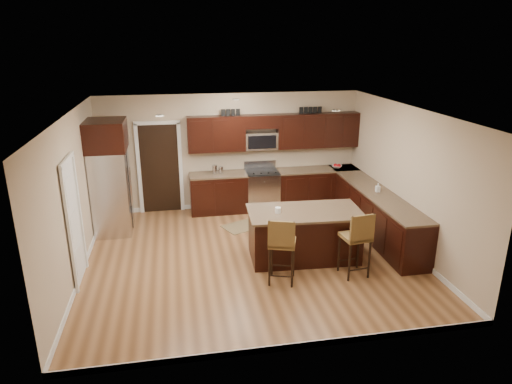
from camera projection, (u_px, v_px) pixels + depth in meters
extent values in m
plane|color=brown|center=(251.00, 257.00, 8.51)|extent=(6.00, 6.00, 0.00)
plane|color=silver|center=(251.00, 112.00, 7.65)|extent=(6.00, 6.00, 0.00)
plane|color=tan|center=(231.00, 152.00, 10.64)|extent=(6.00, 0.00, 6.00)
plane|color=tan|center=(73.00, 198.00, 7.57)|extent=(0.00, 5.50, 5.50)
plane|color=tan|center=(408.00, 179.00, 8.59)|extent=(0.00, 5.50, 5.50)
cube|color=black|center=(218.00, 194.00, 10.60)|extent=(1.30, 0.60, 0.88)
cube|color=black|center=(317.00, 188.00, 11.00)|extent=(1.94, 0.60, 0.88)
cube|color=black|center=(378.00, 216.00, 9.27)|extent=(0.60, 3.35, 0.88)
cube|color=brown|center=(218.00, 175.00, 10.45)|extent=(1.30, 0.63, 0.04)
cube|color=brown|center=(318.00, 170.00, 10.85)|extent=(1.94, 0.63, 0.04)
cube|color=brown|center=(380.00, 194.00, 9.13)|extent=(0.63, 3.35, 0.04)
cube|color=black|center=(216.00, 134.00, 10.28)|extent=(1.30, 0.33, 0.80)
cube|color=black|center=(318.00, 130.00, 10.68)|extent=(1.94, 0.33, 0.80)
cube|color=black|center=(261.00, 121.00, 10.37)|extent=(0.76, 0.33, 0.30)
cube|color=silver|center=(262.00, 191.00, 10.77)|extent=(0.76, 0.64, 0.90)
cube|color=black|center=(262.00, 172.00, 10.62)|extent=(0.76, 0.60, 0.03)
cube|color=black|center=(264.00, 195.00, 10.49)|extent=(0.65, 0.01, 0.45)
cube|color=silver|center=(260.00, 164.00, 10.84)|extent=(0.76, 0.05, 0.18)
cube|color=silver|center=(261.00, 141.00, 10.54)|extent=(0.76, 0.31, 0.40)
cube|color=black|center=(160.00, 169.00, 10.45)|extent=(0.85, 0.03, 2.06)
cube|color=white|center=(74.00, 223.00, 7.40)|extent=(0.03, 0.80, 2.04)
cube|color=black|center=(304.00, 235.00, 8.36)|extent=(1.99, 1.07, 0.88)
cube|color=brown|center=(305.00, 212.00, 8.21)|extent=(2.09, 1.17, 0.04)
cube|color=black|center=(303.00, 255.00, 8.49)|extent=(1.90, 0.99, 0.09)
cube|color=brown|center=(282.00, 243.00, 7.45)|extent=(0.54, 0.54, 0.06)
cube|color=brown|center=(281.00, 235.00, 7.19)|extent=(0.42, 0.17, 0.46)
cylinder|color=black|center=(273.00, 269.00, 7.36)|extent=(0.04, 0.04, 0.67)
cylinder|color=black|center=(295.00, 267.00, 7.42)|extent=(0.04, 0.04, 0.67)
cylinder|color=black|center=(269.00, 259.00, 7.70)|extent=(0.04, 0.04, 0.67)
cylinder|color=black|center=(290.00, 257.00, 7.77)|extent=(0.04, 0.04, 0.67)
cube|color=brown|center=(355.00, 237.00, 7.66)|extent=(0.49, 0.49, 0.06)
cube|color=brown|center=(362.00, 229.00, 7.41)|extent=(0.44, 0.10, 0.47)
cylinder|color=black|center=(348.00, 262.00, 7.57)|extent=(0.04, 0.04, 0.67)
cylinder|color=black|center=(369.00, 260.00, 7.64)|extent=(0.04, 0.04, 0.67)
cylinder|color=black|center=(340.00, 253.00, 7.92)|extent=(0.04, 0.04, 0.67)
cylinder|color=black|center=(360.00, 251.00, 7.98)|extent=(0.04, 0.04, 0.67)
cube|color=silver|center=(112.00, 192.00, 9.36)|extent=(0.72, 0.88, 1.75)
cube|color=black|center=(130.00, 191.00, 9.42)|extent=(0.01, 0.02, 1.67)
cylinder|color=silver|center=(130.00, 188.00, 9.33)|extent=(0.02, 0.02, 0.78)
cylinder|color=silver|center=(131.00, 185.00, 9.47)|extent=(0.02, 0.02, 0.78)
cube|color=black|center=(106.00, 135.00, 8.98)|extent=(0.78, 0.94, 0.60)
cube|color=olive|center=(244.00, 226.00, 9.88)|extent=(1.04, 0.89, 0.01)
imported|color=silver|center=(337.00, 167.00, 10.92)|extent=(0.33, 0.33, 0.06)
imported|color=#B2B2B2|center=(378.00, 188.00, 9.19)|extent=(0.08, 0.08, 0.18)
cylinder|color=silver|center=(215.00, 170.00, 10.40)|extent=(0.12, 0.12, 0.21)
cylinder|color=silver|center=(221.00, 170.00, 10.43)|extent=(0.11, 0.11, 0.17)
cylinder|color=white|center=(278.00, 210.00, 8.10)|extent=(0.10, 0.10, 0.10)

